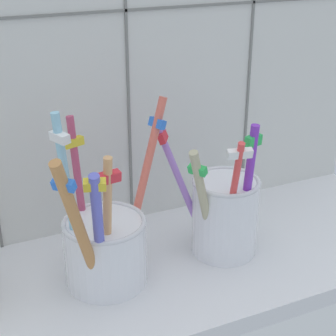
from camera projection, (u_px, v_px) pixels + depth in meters
counter_slab at (168, 271)px, 58.84cm from camera, size 64.00×22.00×2.00cm
tile_wall_back at (124, 55)px, 59.79cm from camera, size 64.00×2.20×45.00cm
toothbrush_cup_left at (105, 244)px, 53.71cm from camera, size 14.54×11.98×19.02cm
toothbrush_cup_right at (224, 213)px, 58.76cm from camera, size 10.75×9.50×15.95cm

